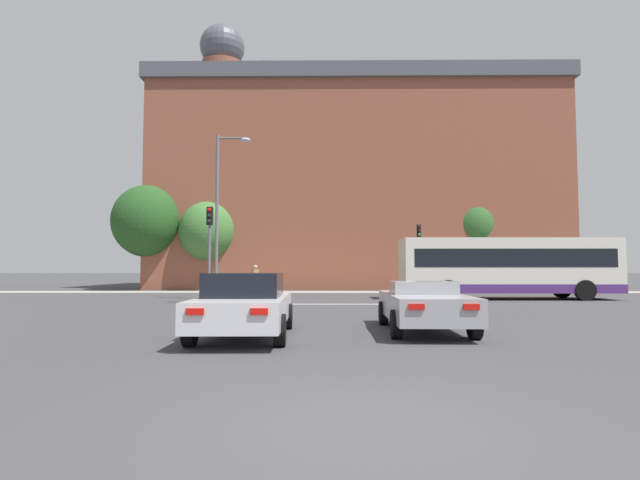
% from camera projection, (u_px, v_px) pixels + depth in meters
% --- Properties ---
extents(ground_plane, '(400.00, 400.00, 0.00)m').
position_uv_depth(ground_plane, '(368.00, 426.00, 4.80)').
color(ground_plane, '#3D3D3F').
extents(stop_line_strip, '(8.97, 0.30, 0.01)m').
position_uv_depth(stop_line_strip, '(335.00, 304.00, 21.66)').
color(stop_line_strip, silver).
rests_on(stop_line_strip, ground_plane).
extents(far_pavement, '(69.96, 2.50, 0.01)m').
position_uv_depth(far_pavement, '(331.00, 292.00, 33.33)').
color(far_pavement, '#A09B91').
rests_on(far_pavement, ground_plane).
extents(brick_civic_building, '(32.68, 14.85, 23.44)m').
position_uv_depth(brick_civic_building, '(352.00, 188.00, 43.80)').
color(brick_civic_building, brown).
rests_on(brick_civic_building, ground_plane).
extents(car_saloon_left, '(2.06, 4.80, 1.43)m').
position_uv_depth(car_saloon_left, '(245.00, 304.00, 11.22)').
color(car_saloon_left, silver).
rests_on(car_saloon_left, ground_plane).
extents(car_roadster_right, '(1.97, 4.61, 1.22)m').
position_uv_depth(car_roadster_right, '(423.00, 305.00, 12.23)').
color(car_roadster_right, '#9E9EA3').
rests_on(car_roadster_right, ground_plane).
extents(bus_crossing_lead, '(10.72, 2.67, 3.08)m').
position_uv_depth(bus_crossing_lead, '(507.00, 267.00, 25.41)').
color(bus_crossing_lead, silver).
rests_on(bus_crossing_lead, ground_plane).
extents(traffic_light_near_left, '(0.26, 0.31, 4.28)m').
position_uv_depth(traffic_light_near_left, '(209.00, 239.00, 22.02)').
color(traffic_light_near_left, slate).
rests_on(traffic_light_near_left, ground_plane).
extents(traffic_light_far_right, '(0.26, 0.31, 4.48)m').
position_uv_depth(traffic_light_far_right, '(419.00, 247.00, 32.93)').
color(traffic_light_far_right, slate).
rests_on(traffic_light_far_right, ground_plane).
extents(street_lamp_junction, '(1.75, 0.36, 8.29)m').
position_uv_depth(street_lamp_junction, '(222.00, 201.00, 24.97)').
color(street_lamp_junction, slate).
rests_on(street_lamp_junction, ground_plane).
extents(pedestrian_waiting, '(0.45, 0.43, 1.81)m').
position_uv_depth(pedestrian_waiting, '(255.00, 276.00, 33.07)').
color(pedestrian_waiting, '#333851').
rests_on(pedestrian_waiting, ground_plane).
extents(tree_by_building, '(4.20, 4.20, 6.56)m').
position_uv_depth(tree_by_building, '(207.00, 231.00, 37.00)').
color(tree_by_building, '#4C3823').
rests_on(tree_by_building, ground_plane).
extents(tree_kerbside, '(5.09, 5.09, 7.77)m').
position_uv_depth(tree_kerbside, '(147.00, 221.00, 37.02)').
color(tree_kerbside, '#4C3823').
rests_on(tree_kerbside, ground_plane).
extents(tree_distant, '(4.50, 4.50, 7.26)m').
position_uv_depth(tree_distant, '(471.00, 226.00, 38.30)').
color(tree_distant, '#4C3823').
rests_on(tree_distant, ground_plane).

